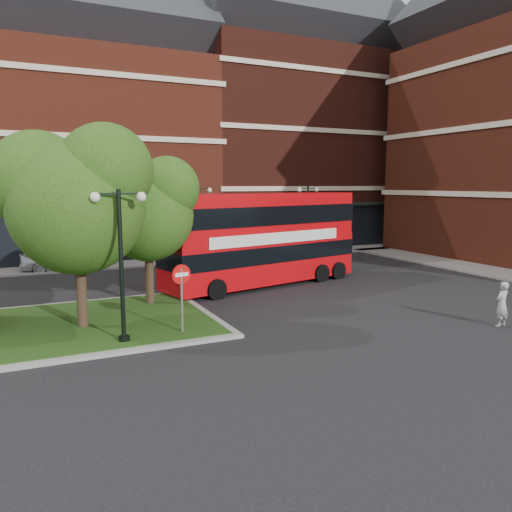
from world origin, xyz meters
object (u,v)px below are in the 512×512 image
woman (502,304)px  car_white (245,252)px  bus (263,233)px  car_silver (61,258)px

woman → car_white: bearing=-91.4°
bus → car_white: size_ratio=2.94×
woman → car_white: woman is taller
car_silver → car_white: 11.46m
bus → car_white: 8.17m
woman → car_white: 18.14m
bus → car_silver: size_ratio=2.42×
bus → car_silver: 12.92m
woman → car_white: (-2.23, 18.00, -0.21)m
car_silver → car_white: car_silver is taller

